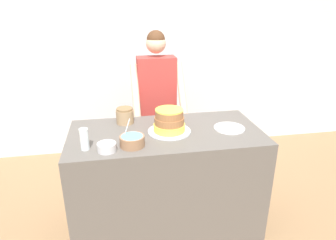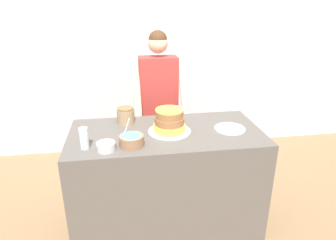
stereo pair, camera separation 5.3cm
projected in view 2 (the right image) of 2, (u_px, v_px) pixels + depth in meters
wall_back at (147, 51)px, 3.71m from camera, size 10.00×0.05×2.60m
counter at (166, 179)px, 2.58m from camera, size 1.55×0.76×0.90m
person_baker at (159, 95)px, 3.07m from camera, size 0.52×0.45×1.62m
cake at (169, 122)px, 2.38m from camera, size 0.35×0.35×0.19m
frosting_bowl_blue at (131, 140)px, 2.16m from camera, size 0.18×0.18×0.19m
frosting_bowl_white at (106, 146)px, 2.10m from camera, size 0.13×0.13×0.06m
drinking_glass at (84, 138)px, 2.11m from camera, size 0.06×0.06×0.16m
ceramic_plate at (230, 129)px, 2.45m from camera, size 0.25×0.25×0.01m
stoneware_jar at (126, 115)px, 2.57m from camera, size 0.15×0.15×0.14m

